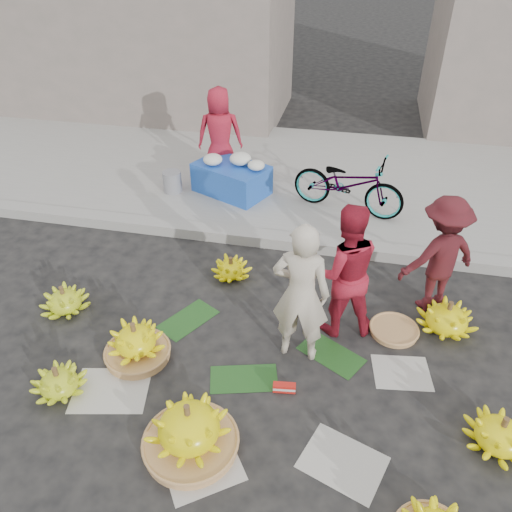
% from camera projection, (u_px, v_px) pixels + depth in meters
% --- Properties ---
extents(ground, '(80.00, 80.00, 0.00)m').
position_uv_depth(ground, '(258.00, 365.00, 4.98)').
color(ground, black).
rests_on(ground, ground).
extents(curb, '(40.00, 0.25, 0.15)m').
position_uv_depth(curb, '(292.00, 242.00, 6.71)').
color(curb, gray).
rests_on(curb, ground).
extents(sidewalk, '(40.00, 4.00, 0.12)m').
position_uv_depth(sidewalk, '(310.00, 176.00, 8.40)').
color(sidewalk, gray).
rests_on(sidewalk, ground).
extents(building_left, '(6.00, 3.00, 4.00)m').
position_uv_depth(building_left, '(141.00, 13.00, 10.32)').
color(building_left, gray).
rests_on(building_left, sidewalk).
extents(newspaper_scatter, '(3.20, 1.80, 0.00)m').
position_uv_depth(newspaper_scatter, '(239.00, 432.00, 4.34)').
color(newspaper_scatter, beige).
rests_on(newspaper_scatter, ground).
extents(banana_leaves, '(2.00, 1.00, 0.00)m').
position_uv_depth(banana_leaves, '(253.00, 349.00, 5.16)').
color(banana_leaves, '#184517').
rests_on(banana_leaves, ground).
extents(banana_bunch_0, '(0.65, 0.65, 0.45)m').
position_uv_depth(banana_bunch_0, '(136.00, 343.00, 4.97)').
color(banana_bunch_0, '#AD7A48').
rests_on(banana_bunch_0, ground).
extents(banana_bunch_1, '(0.63, 0.63, 0.32)m').
position_uv_depth(banana_bunch_1, '(59.00, 382.00, 4.63)').
color(banana_bunch_1, '#9BBD1B').
rests_on(banana_bunch_1, ground).
extents(banana_bunch_2, '(0.82, 0.82, 0.53)m').
position_uv_depth(banana_bunch_2, '(189.00, 429.00, 4.09)').
color(banana_bunch_2, '#AD7A48').
rests_on(banana_bunch_2, ground).
extents(banana_bunch_4, '(0.67, 0.67, 0.35)m').
position_uv_depth(banana_bunch_4, '(500.00, 434.00, 4.15)').
color(banana_bunch_4, '#FFF70C').
rests_on(banana_bunch_4, ground).
extents(banana_bunch_5, '(0.73, 0.73, 0.38)m').
position_uv_depth(banana_bunch_5, '(447.00, 318.00, 5.31)').
color(banana_bunch_5, '#FFF70C').
rests_on(banana_bunch_5, ground).
extents(banana_bunch_6, '(0.56, 0.56, 0.33)m').
position_uv_depth(banana_bunch_6, '(64.00, 300.00, 5.60)').
color(banana_bunch_6, '#9BBD1B').
rests_on(banana_bunch_6, ground).
extents(banana_bunch_7, '(0.56, 0.56, 0.28)m').
position_uv_depth(banana_bunch_7, '(231.00, 269.00, 6.12)').
color(banana_bunch_7, '#FFF70C').
rests_on(banana_bunch_7, ground).
extents(basket_spare, '(0.62, 0.62, 0.06)m').
position_uv_depth(basket_spare, '(394.00, 330.00, 5.35)').
color(basket_spare, '#AD7A48').
rests_on(basket_spare, ground).
extents(incense_stack, '(0.22, 0.09, 0.09)m').
position_uv_depth(incense_stack, '(284.00, 388.00, 4.68)').
color(incense_stack, red).
rests_on(incense_stack, ground).
extents(vendor_cream, '(0.57, 0.39, 1.53)m').
position_uv_depth(vendor_cream, '(301.00, 294.00, 4.70)').
color(vendor_cream, beige).
rests_on(vendor_cream, ground).
extents(vendor_red, '(0.85, 0.74, 1.50)m').
position_uv_depth(vendor_red, '(344.00, 271.00, 5.02)').
color(vendor_red, red).
rests_on(vendor_red, ground).
extents(man_striped, '(1.03, 0.89, 1.38)m').
position_uv_depth(man_striped, '(440.00, 255.00, 5.36)').
color(man_striped, maroon).
rests_on(man_striped, ground).
extents(flower_table, '(1.27, 1.07, 0.63)m').
position_uv_depth(flower_table, '(232.00, 177.00, 7.65)').
color(flower_table, '#1B4AB3').
rests_on(flower_table, sidewalk).
extents(grey_bucket, '(0.29, 0.29, 0.33)m').
position_uv_depth(grey_bucket, '(172.00, 182.00, 7.73)').
color(grey_bucket, gray).
rests_on(grey_bucket, sidewalk).
extents(flower_vendor, '(0.81, 0.63, 1.46)m').
position_uv_depth(flower_vendor, '(220.00, 134.00, 7.83)').
color(flower_vendor, red).
rests_on(flower_vendor, sidewalk).
extents(bicycle, '(0.96, 1.72, 0.86)m').
position_uv_depth(bicycle, '(348.00, 184.00, 7.09)').
color(bicycle, gray).
rests_on(bicycle, sidewalk).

